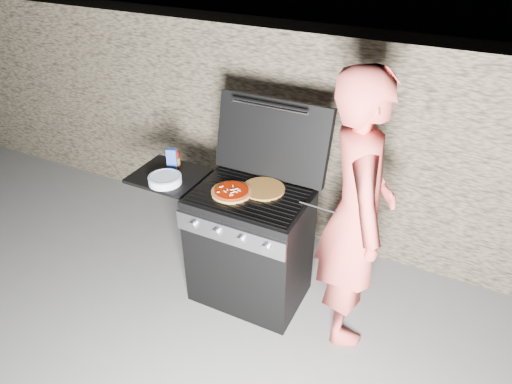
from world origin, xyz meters
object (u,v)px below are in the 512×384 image
at_px(gas_grill, 220,238).
at_px(sauce_jar, 174,159).
at_px(pizza_topped, 232,191).
at_px(person, 356,214).

xyz_separation_m(gas_grill, sauce_jar, (-0.45, 0.12, 0.51)).
relative_size(gas_grill, pizza_topped, 4.83).
distance_m(gas_grill, pizza_topped, 0.49).
relative_size(pizza_topped, person, 0.15).
relative_size(gas_grill, sauce_jar, 10.61).
bearing_deg(pizza_topped, gas_grill, 165.50).
relative_size(sauce_jar, person, 0.07).
height_order(gas_grill, person, person).
height_order(gas_grill, pizza_topped, pizza_topped).
bearing_deg(sauce_jar, person, -3.02).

